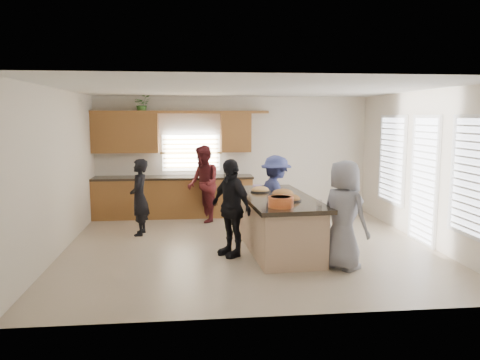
{
  "coord_description": "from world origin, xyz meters",
  "views": [
    {
      "loc": [
        -1.02,
        -8.15,
        2.33
      ],
      "look_at": [
        -0.1,
        0.46,
        1.15
      ],
      "focal_mm": 35.0,
      "sensor_mm": 36.0,
      "label": 1
    }
  ],
  "objects": [
    {
      "name": "woman_right_front",
      "position": [
        1.29,
        -1.38,
        0.84
      ],
      "size": [
        0.9,
        0.98,
        1.68
      ],
      "primitive_type": "imported",
      "rotation": [
        0.0,
        0.0,
        2.16
      ],
      "color": "gray",
      "rests_on": "ground"
    },
    {
      "name": "floor",
      "position": [
        0.0,
        0.0,
        0.0
      ],
      "size": [
        6.5,
        6.5,
        0.0
      ],
      "primitive_type": "plane",
      "color": "tan",
      "rests_on": "ground"
    },
    {
      "name": "woman_left_back",
      "position": [
        -2.03,
        1.07,
        0.75
      ],
      "size": [
        0.39,
        0.57,
        1.51
      ],
      "primitive_type": "imported",
      "rotation": [
        0.0,
        0.0,
        -1.62
      ],
      "color": "black",
      "rests_on": "ground"
    },
    {
      "name": "platter_back",
      "position": [
        0.26,
        0.27,
        0.98
      ],
      "size": [
        0.37,
        0.37,
        0.15
      ],
      "color": "black",
      "rests_on": "island"
    },
    {
      "name": "room_shell",
      "position": [
        0.0,
        0.0,
        1.9
      ],
      "size": [
        6.52,
        6.02,
        2.81
      ],
      "color": "silver",
      "rests_on": "ground"
    },
    {
      "name": "woman_left_mid",
      "position": [
        -0.74,
        2.1,
        0.85
      ],
      "size": [
        0.85,
        0.97,
        1.7
      ],
      "primitive_type": "imported",
      "rotation": [
        0.0,
        0.0,
        -1.3
      ],
      "color": "#571A1C",
      "rests_on": "ground"
    },
    {
      "name": "woman_left_front",
      "position": [
        -0.36,
        -0.51,
        0.82
      ],
      "size": [
        0.85,
        1.02,
        1.64
      ],
      "primitive_type": "imported",
      "rotation": [
        0.0,
        0.0,
        -1.0
      ],
      "color": "black",
      "rests_on": "ground"
    },
    {
      "name": "back_cabinetry",
      "position": [
        -1.47,
        2.73,
        0.91
      ],
      "size": [
        4.08,
        0.66,
        2.46
      ],
      "color": "brown",
      "rests_on": "ground"
    },
    {
      "name": "potted_plant",
      "position": [
        -2.09,
        2.82,
        2.61
      ],
      "size": [
        0.45,
        0.42,
        0.41
      ],
      "primitive_type": "imported",
      "rotation": [
        0.0,
        0.0,
        0.31
      ],
      "color": "#407B31",
      "rests_on": "back_cabinetry"
    },
    {
      "name": "flower_vase",
      "position": [
        0.56,
        0.82,
        1.2
      ],
      "size": [
        0.14,
        0.14,
        0.45
      ],
      "color": "silver",
      "rests_on": "island"
    },
    {
      "name": "platter_front",
      "position": [
        0.6,
        -0.67,
        0.98
      ],
      "size": [
        0.4,
        0.4,
        0.16
      ],
      "color": "black",
      "rests_on": "island"
    },
    {
      "name": "plate_stack",
      "position": [
        0.28,
        0.77,
        0.98
      ],
      "size": [
        0.19,
        0.19,
        0.05
      ],
      "primitive_type": "cylinder",
      "color": "#BF99DE",
      "rests_on": "island"
    },
    {
      "name": "island",
      "position": [
        0.48,
        -0.25,
        0.45
      ],
      "size": [
        1.31,
        2.76,
        0.95
      ],
      "rotation": [
        0.0,
        0.0,
        0.06
      ],
      "color": "tan",
      "rests_on": "ground"
    },
    {
      "name": "platter_mid",
      "position": [
        0.59,
        -0.15,
        0.98
      ],
      "size": [
        0.42,
        0.42,
        0.17
      ],
      "color": "black",
      "rests_on": "island"
    },
    {
      "name": "woman_right_back",
      "position": [
        0.6,
        0.55,
        0.8
      ],
      "size": [
        0.88,
        1.16,
        1.6
      ],
      "primitive_type": "imported",
      "rotation": [
        0.0,
        0.0,
        1.88
      ],
      "color": "navy",
      "rests_on": "ground"
    },
    {
      "name": "clear_cup",
      "position": [
        0.96,
        -1.18,
        1.0
      ],
      "size": [
        0.09,
        0.09,
        0.09
      ],
      "primitive_type": "cylinder",
      "color": "white",
      "rests_on": "island"
    },
    {
      "name": "right_wall_glazing",
      "position": [
        3.22,
        -0.13,
        1.34
      ],
      "size": [
        0.06,
        4.0,
        2.25
      ],
      "color": "white",
      "rests_on": "ground"
    },
    {
      "name": "salad_bowl",
      "position": [
        0.35,
        -1.21,
        1.04
      ],
      "size": [
        0.39,
        0.39,
        0.16
      ],
      "color": "orange",
      "rests_on": "island"
    }
  ]
}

